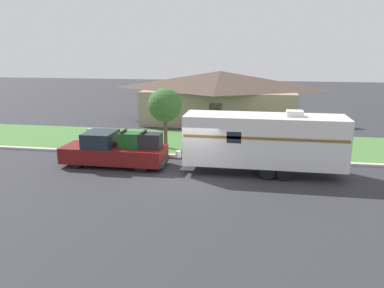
# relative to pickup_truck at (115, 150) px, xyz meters

# --- Properties ---
(ground_plane) EXTENTS (120.00, 120.00, 0.00)m
(ground_plane) POSITION_rel_pickup_truck_xyz_m (4.55, -1.53, -0.87)
(ground_plane) COLOR #2D2D33
(curb_strip) EXTENTS (80.00, 0.30, 0.14)m
(curb_strip) POSITION_rel_pickup_truck_xyz_m (4.55, 2.22, -0.80)
(curb_strip) COLOR beige
(curb_strip) RESTS_ON ground_plane
(lawn_strip) EXTENTS (80.00, 7.00, 0.03)m
(lawn_strip) POSITION_rel_pickup_truck_xyz_m (4.55, 5.87, -0.85)
(lawn_strip) COLOR #477538
(lawn_strip) RESTS_ON ground_plane
(house_across_street) EXTENTS (13.69, 7.65, 4.39)m
(house_across_street) POSITION_rel_pickup_truck_xyz_m (4.36, 13.97, 1.41)
(house_across_street) COLOR gray
(house_across_street) RESTS_ON ground_plane
(pickup_truck) EXTENTS (5.73, 2.06, 2.00)m
(pickup_truck) POSITION_rel_pickup_truck_xyz_m (0.00, 0.00, 0.00)
(pickup_truck) COLOR black
(pickup_truck) RESTS_ON ground_plane
(travel_trailer) EXTENTS (8.95, 2.21, 3.31)m
(travel_trailer) POSITION_rel_pickup_truck_xyz_m (7.96, -0.00, 0.90)
(travel_trailer) COLOR black
(travel_trailer) RESTS_ON ground_plane
(mailbox) EXTENTS (0.48, 0.20, 1.28)m
(mailbox) POSITION_rel_pickup_truck_xyz_m (-2.90, 3.29, 0.11)
(mailbox) COLOR brown
(mailbox) RESTS_ON ground_plane
(tree_in_yard) EXTENTS (2.15, 2.15, 3.88)m
(tree_in_yard) POSITION_rel_pickup_truck_xyz_m (1.82, 4.17, 1.91)
(tree_in_yard) COLOR brown
(tree_in_yard) RESTS_ON ground_plane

